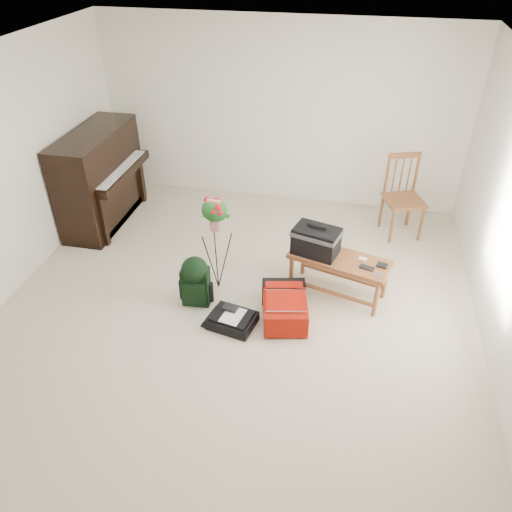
% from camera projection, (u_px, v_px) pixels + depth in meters
% --- Properties ---
extents(floor, '(5.00, 5.50, 0.01)m').
position_uv_depth(floor, '(234.00, 316.00, 5.26)').
color(floor, beige).
rests_on(floor, ground).
extents(ceiling, '(5.00, 5.50, 0.01)m').
position_uv_depth(ceiling, '(225.00, 71.00, 3.84)').
color(ceiling, white).
rests_on(ceiling, wall_back).
extents(wall_back, '(5.00, 0.04, 2.50)m').
position_uv_depth(wall_back, '(280.00, 114.00, 6.76)').
color(wall_back, white).
rests_on(wall_back, floor).
extents(piano, '(0.71, 1.50, 1.25)m').
position_uv_depth(piano, '(101.00, 180.00, 6.58)').
color(piano, black).
rests_on(piano, floor).
extents(bench, '(1.14, 0.70, 0.82)m').
position_uv_depth(bench, '(323.00, 249.00, 5.26)').
color(bench, brown).
rests_on(bench, floor).
extents(dining_chair, '(0.58, 0.58, 1.05)m').
position_uv_depth(dining_chair, '(404.00, 198.00, 6.35)').
color(dining_chair, brown).
rests_on(dining_chair, floor).
extents(red_suitcase, '(0.57, 0.74, 0.28)m').
position_uv_depth(red_suitcase, '(285.00, 304.00, 5.19)').
color(red_suitcase, '#BC1A08').
rests_on(red_suitcase, floor).
extents(black_duffel, '(0.52, 0.45, 0.19)m').
position_uv_depth(black_duffel, '(232.00, 319.00, 5.11)').
color(black_duffel, black).
rests_on(black_duffel, floor).
extents(green_backpack, '(0.30, 0.28, 0.58)m').
position_uv_depth(green_backpack, '(195.00, 279.00, 5.26)').
color(green_backpack, black).
rests_on(green_backpack, floor).
extents(flower_stand, '(0.39, 0.39, 1.15)m').
position_uv_depth(flower_stand, '(216.00, 245.00, 5.36)').
color(flower_stand, black).
rests_on(flower_stand, floor).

